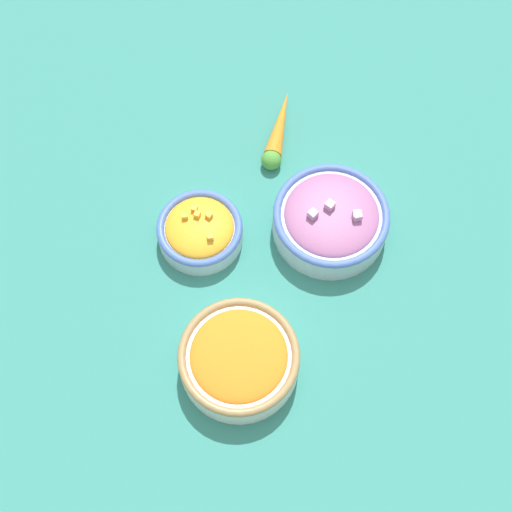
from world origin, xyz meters
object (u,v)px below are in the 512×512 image
at_px(bowl_carrots, 239,359).
at_px(loose_carrot, 278,132).
at_px(bowl_squash, 200,230).
at_px(bowl_red_onion, 331,219).

xyz_separation_m(bowl_carrots, loose_carrot, (0.32, 0.22, -0.02)).
bearing_deg(bowl_squash, loose_carrot, 9.53).
xyz_separation_m(bowl_red_onion, loose_carrot, (0.07, 0.17, -0.02)).
xyz_separation_m(bowl_squash, loose_carrot, (0.22, 0.04, -0.01)).
height_order(bowl_red_onion, bowl_carrots, bowl_red_onion).
bearing_deg(bowl_squash, bowl_carrots, -120.42).
relative_size(bowl_squash, loose_carrot, 0.93).
relative_size(bowl_squash, bowl_red_onion, 0.74).
relative_size(bowl_squash, bowl_carrots, 0.77).
bearing_deg(loose_carrot, bowl_red_onion, -143.31).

